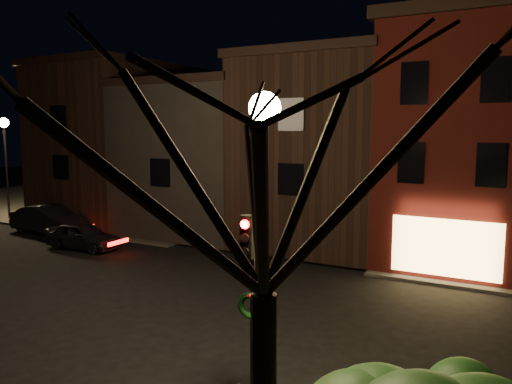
# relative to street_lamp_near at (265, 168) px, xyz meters

# --- Properties ---
(ground) EXTENTS (120.00, 120.00, 0.00)m
(ground) POSITION_rel_street_lamp_near_xyz_m (-6.20, 6.00, -5.18)
(ground) COLOR black
(ground) RESTS_ON ground
(sidewalk_far_left) EXTENTS (30.00, 30.00, 0.12)m
(sidewalk_far_left) POSITION_rel_street_lamp_near_xyz_m (-26.20, 26.00, -5.12)
(sidewalk_far_left) COLOR #2D2B28
(sidewalk_far_left) RESTS_ON ground
(corner_building) EXTENTS (6.50, 8.50, 10.50)m
(corner_building) POSITION_rel_street_lamp_near_xyz_m (1.80, 15.47, 0.22)
(corner_building) COLOR #4D110D
(corner_building) RESTS_ON ground
(row_building_a) EXTENTS (7.30, 10.30, 9.40)m
(row_building_a) POSITION_rel_street_lamp_near_xyz_m (-4.70, 16.50, -0.34)
(row_building_a) COLOR black
(row_building_a) RESTS_ON ground
(row_building_b) EXTENTS (7.80, 10.30, 8.40)m
(row_building_b) POSITION_rel_street_lamp_near_xyz_m (-11.95, 16.50, -0.85)
(row_building_b) COLOR black
(row_building_b) RESTS_ON ground
(row_building_c) EXTENTS (7.30, 10.30, 9.90)m
(row_building_c) POSITION_rel_street_lamp_near_xyz_m (-19.20, 16.50, -0.09)
(row_building_c) COLOR black
(row_building_c) RESTS_ON ground
(street_lamp_near) EXTENTS (0.60, 0.60, 6.48)m
(street_lamp_near) POSITION_rel_street_lamp_near_xyz_m (0.00, 0.00, 0.00)
(street_lamp_near) COLOR black
(street_lamp_near) RESTS_ON sidewalk_near_right
(street_lamp_far) EXTENTS (0.60, 0.60, 6.48)m
(street_lamp_far) POSITION_rel_street_lamp_near_xyz_m (-25.20, 12.20, 0.00)
(street_lamp_far) COLOR black
(street_lamp_far) RESTS_ON sidewalk_far_left
(traffic_signal) EXTENTS (0.58, 0.38, 4.05)m
(traffic_signal) POSITION_rel_street_lamp_near_xyz_m (-0.60, 0.49, -2.37)
(traffic_signal) COLOR black
(traffic_signal) RESTS_ON sidewalk_near_right
(bare_tree_right) EXTENTS (6.40, 6.40, 8.50)m
(bare_tree_right) POSITION_rel_street_lamp_near_xyz_m (1.30, -2.50, 0.97)
(bare_tree_right) COLOR black
(bare_tree_right) RESTS_ON sidewalk_near_right
(parked_car_a) EXTENTS (4.04, 1.83, 1.35)m
(parked_car_a) POSITION_rel_street_lamp_near_xyz_m (-14.74, 8.82, -4.51)
(parked_car_a) COLOR black
(parked_car_a) RESTS_ON ground
(parked_car_b) EXTENTS (4.85, 1.71, 1.59)m
(parked_car_b) POSITION_rel_street_lamp_near_xyz_m (-19.24, 10.50, -4.38)
(parked_car_b) COLOR black
(parked_car_b) RESTS_ON ground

